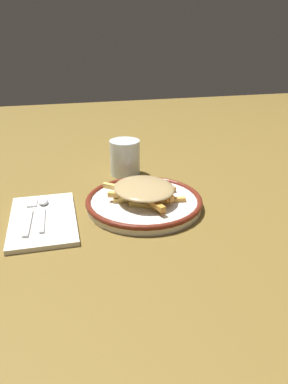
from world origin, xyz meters
name	(u,v)px	position (x,y,z in m)	size (l,w,h in m)	color
ground_plane	(144,207)	(0.00, 0.00, 0.00)	(2.60, 2.60, 0.00)	brown
plate	(144,202)	(0.00, 0.00, 0.01)	(0.27, 0.27, 0.02)	silver
fries_heap	(144,190)	(0.00, 0.00, 0.04)	(0.17, 0.19, 0.04)	#E5A353
napkin	(43,220)	(-0.23, -0.01, 0.01)	(0.14, 0.23, 0.01)	silver
fork	(30,215)	(-0.25, 0.00, 0.01)	(0.03, 0.18, 0.01)	silver
spoon	(43,209)	(-0.22, 0.02, 0.01)	(0.02, 0.15, 0.01)	silver
water_glass	(124,158)	(0.00, 0.21, 0.05)	(0.08, 0.08, 0.10)	silver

